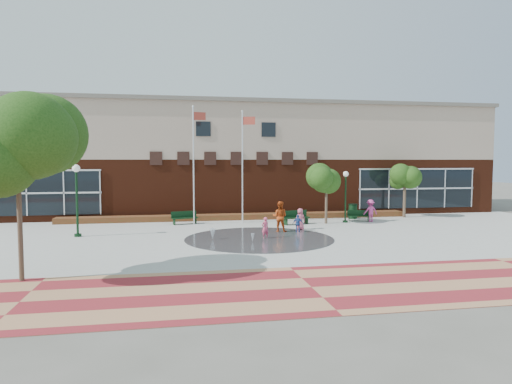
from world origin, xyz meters
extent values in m
plane|color=#666056|center=(0.00, 0.00, 0.00)|extent=(120.00, 120.00, 0.00)
cube|color=#A8A8A0|center=(0.00, 4.00, 0.00)|extent=(46.00, 18.00, 0.01)
cube|color=maroon|center=(0.00, -7.00, 0.00)|extent=(46.00, 6.00, 0.01)
cylinder|color=#383A3D|center=(0.00, 3.00, 0.00)|extent=(8.40, 8.40, 0.01)
cube|color=#4D1D0E|center=(0.00, 17.50, 2.25)|extent=(44.00, 10.00, 4.50)
cube|color=tan|center=(0.00, 17.50, 6.75)|extent=(44.00, 10.00, 4.50)
cube|color=slate|center=(0.00, 17.50, 9.05)|extent=(44.40, 10.40, 0.30)
cube|color=black|center=(-15.00, 12.48, 2.11)|extent=(10.00, 0.12, 3.19)
cube|color=black|center=(15.00, 12.48, 2.11)|extent=(10.00, 0.12, 3.19)
cube|color=black|center=(-2.50, 12.48, 6.79)|extent=(1.10, 0.10, 1.10)
cube|color=black|center=(2.50, 12.48, 6.79)|extent=(1.10, 0.10, 1.10)
cube|color=maroon|center=(0.00, 11.60, 0.00)|extent=(26.00, 1.20, 0.40)
cylinder|color=white|center=(-3.37, 9.56, 4.03)|extent=(0.10, 0.10, 8.06)
sphere|color=white|center=(-3.37, 9.56, 8.11)|extent=(0.16, 0.16, 0.16)
cube|color=#AB3B2E|center=(-2.94, 9.65, 7.47)|extent=(0.87, 0.19, 0.54)
cylinder|color=white|center=(0.06, 9.79, 3.91)|extent=(0.10, 0.10, 7.81)
sphere|color=white|center=(0.06, 9.79, 7.86)|extent=(0.16, 0.16, 0.16)
cube|color=#AB3B2E|center=(0.49, 9.66, 7.21)|extent=(0.87, 0.28, 0.55)
cylinder|color=black|center=(-10.25, 5.59, 1.89)|extent=(0.13, 0.13, 3.78)
cylinder|color=black|center=(-10.25, 5.59, 0.09)|extent=(0.40, 0.40, 0.18)
sphere|color=white|center=(-10.25, 5.59, 3.98)|extent=(0.45, 0.45, 0.45)
cylinder|color=black|center=(7.28, 8.55, 1.65)|extent=(0.12, 0.12, 3.30)
cylinder|color=black|center=(7.28, 8.55, 0.08)|extent=(0.35, 0.35, 0.16)
sphere|color=white|center=(7.28, 8.55, 3.48)|extent=(0.39, 0.39, 0.39)
cube|color=black|center=(-4.01, 9.70, 0.45)|extent=(1.88, 0.98, 0.06)
cube|color=black|center=(-4.07, 9.91, 0.68)|extent=(1.75, 0.54, 0.45)
cube|color=black|center=(3.57, 8.24, 0.48)|extent=(2.00, 0.98, 0.06)
cube|color=black|center=(3.52, 8.47, 0.73)|extent=(1.89, 0.51, 0.48)
cube|color=black|center=(8.49, 9.03, 0.41)|extent=(1.68, 1.01, 0.05)
cube|color=black|center=(8.57, 9.21, 0.62)|extent=(1.54, 0.63, 0.41)
cylinder|color=black|center=(8.63, 10.45, 0.55)|extent=(0.66, 0.66, 1.10)
cylinder|color=black|center=(8.63, 10.45, 1.12)|extent=(0.70, 0.70, 0.07)
cylinder|color=#443428|center=(-10.26, -4.28, 1.94)|extent=(0.18, 0.18, 3.87)
cylinder|color=#443428|center=(5.78, 8.33, 1.35)|extent=(0.18, 0.18, 2.71)
cylinder|color=#443428|center=(12.89, 10.57, 1.29)|extent=(0.22, 0.22, 2.58)
cone|color=white|center=(-2.61, 3.16, 0.00)|extent=(0.33, 0.33, 0.63)
cone|color=white|center=(-0.54, 2.02, 0.00)|extent=(0.20, 0.20, 0.46)
imported|color=#E74C73|center=(0.35, 3.05, 0.62)|extent=(0.53, 0.44, 1.23)
imported|color=#B14014|center=(1.73, 5.28, 0.96)|extent=(1.15, 1.04, 1.92)
imported|color=#D55B76|center=(3.22, 5.92, 0.69)|extent=(0.72, 0.51, 1.38)
imported|color=#2F53A0|center=(2.75, 4.74, 0.57)|extent=(0.72, 0.48, 1.13)
imported|color=#CB3B8A|center=(9.23, 8.63, 0.81)|extent=(1.08, 0.67, 1.62)
camera|label=1|loc=(-4.67, -22.07, 4.45)|focal=32.00mm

